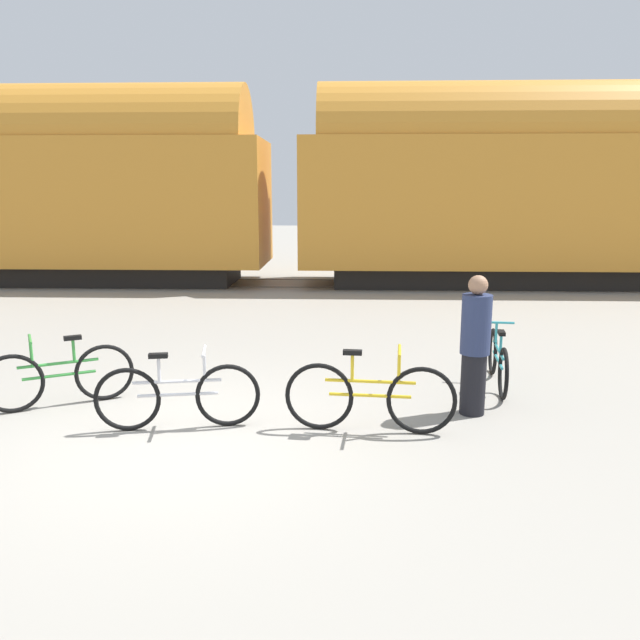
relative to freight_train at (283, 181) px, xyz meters
name	(u,v)px	position (x,y,z in m)	size (l,w,h in m)	color
ground_plane	(183,440)	(0.00, -11.14, -2.78)	(80.00, 80.00, 0.00)	gray
freight_train	(283,181)	(0.00, 0.00, 0.00)	(48.76, 3.04, 5.31)	black
rail_near	(282,287)	(0.00, -0.72, -2.77)	(60.76, 0.07, 0.01)	#4C4238
rail_far	(287,279)	(0.00, 0.72, -2.77)	(60.76, 0.07, 0.01)	#4C4238
bicycle_silver	(178,395)	(-0.13, -10.81, -2.41)	(1.75, 0.46, 0.88)	black
bicycle_green	(60,376)	(-1.73, -10.15, -2.41)	(1.54, 0.87, 0.87)	black
bicycle_yellow	(370,397)	(1.94, -10.83, -2.39)	(1.83, 0.46, 0.93)	black
bicycle_teal	(498,360)	(3.70, -9.15, -2.43)	(0.46, 1.74, 0.81)	black
person_in_navy	(475,346)	(3.16, -10.22, -1.97)	(0.34, 0.34, 1.62)	black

